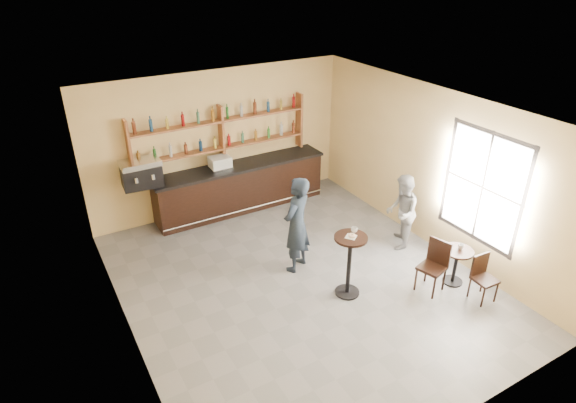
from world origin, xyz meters
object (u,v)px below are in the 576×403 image
bar_counter (240,187)px  chair_south (485,279)px  man_main (297,225)px  cafe_table (455,266)px  espresso_machine (141,173)px  chair_west (432,267)px  patron_second (401,212)px  pastry_case (220,163)px  pedestal_table (349,266)px

bar_counter → chair_south: bar_counter is taller
man_main → cafe_table: 2.95m
espresso_machine → chair_west: 5.92m
cafe_table → patron_second: bearing=91.3°
man_main → chair_south: man_main is taller
pastry_case → espresso_machine: bearing=-179.0°
cafe_table → chair_west: (-0.55, 0.05, 0.14)m
cafe_table → pastry_case: bearing=119.6°
espresso_machine → chair_west: bearing=-45.8°
pastry_case → chair_south: size_ratio=0.55×
chair_south → pastry_case: bearing=120.3°
patron_second → pedestal_table: bearing=-25.7°
bar_counter → man_main: (-0.12, -2.71, 0.39)m
pedestal_table → pastry_case: bearing=100.6°
pedestal_table → cafe_table: pedestal_table is taller
pastry_case → pedestal_table: pastry_case is taller
man_main → chair_west: size_ratio=1.95×
cafe_table → patron_second: patron_second is taller
pastry_case → chair_south: 5.83m
patron_second → espresso_machine: bearing=-83.8°
pedestal_table → bar_counter: bearing=93.9°
pastry_case → pedestal_table: 3.96m
chair_south → cafe_table: bearing=98.0°
man_main → chair_south: size_ratio=2.23×
pastry_case → chair_west: (2.03, -4.49, -0.76)m
espresso_machine → chair_west: size_ratio=0.81×
chair_west → pastry_case: bearing=-171.3°
bar_counter → chair_south: (2.17, -5.14, -0.13)m
pastry_case → man_main: (0.34, -2.71, -0.30)m
pastry_case → patron_second: patron_second is taller
bar_counter → pastry_case: pastry_case is taller
espresso_machine → chair_south: (4.35, -5.14, -0.96)m
espresso_machine → patron_second: size_ratio=0.50×
espresso_machine → patron_second: 5.30m
pedestal_table → chair_south: (1.91, -1.31, -0.16)m
bar_counter → espresso_machine: espresso_machine is taller
espresso_machine → pedestal_table: bearing=-53.2°
chair_west → patron_second: 1.52m
man_main → patron_second: man_main is taller
bar_counter → man_main: 2.74m
man_main → patron_second: 2.25m
bar_counter → pastry_case: bearing=180.0°
patron_second → bar_counter: bearing=-103.8°
chair_west → patron_second: patron_second is taller
espresso_machine → chair_south: 6.80m
pedestal_table → chair_west: size_ratio=1.21×
pedestal_table → patron_second: size_ratio=0.75×
man_main → cafe_table: size_ratio=2.72×
bar_counter → patron_second: patron_second is taller
chair_south → patron_second: bearing=95.5°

